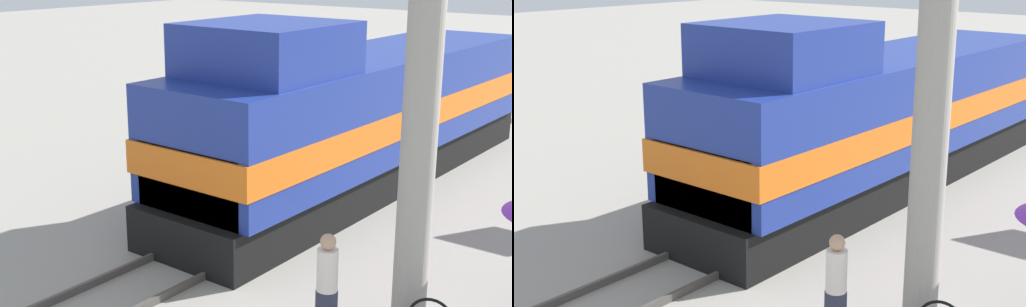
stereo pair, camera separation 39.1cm
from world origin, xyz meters
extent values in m
plane|color=gray|center=(0.00, 0.00, 0.00)|extent=(120.00, 120.00, 0.00)
cube|color=#4C4742|center=(-0.72, 0.00, 0.07)|extent=(0.08, 42.94, 0.15)
cube|color=#4C4742|center=(0.72, 0.00, 0.07)|extent=(0.08, 42.94, 0.15)
cube|color=black|center=(0.00, 3.78, 0.50)|extent=(2.94, 14.47, 1.01)
cube|color=navy|center=(0.00, 3.78, 2.26)|extent=(3.19, 13.89, 2.51)
cube|color=orange|center=(0.00, 3.78, 2.01)|extent=(3.23, 14.03, 0.70)
cube|color=orange|center=(0.00, -2.15, 1.70)|extent=(2.71, 2.03, 1.38)
cube|color=navy|center=(0.00, -0.56, 4.09)|extent=(3.00, 3.18, 1.14)
cylinder|color=#9E998E|center=(4.53, -2.46, 5.20)|extent=(0.58, 0.58, 10.39)
cylinder|color=silver|center=(3.77, -3.86, 1.24)|extent=(0.34, 0.34, 0.70)
sphere|color=tan|center=(3.77, -3.86, 1.72)|extent=(0.26, 0.26, 0.26)
camera|label=1|loc=(9.32, -12.65, 6.06)|focal=50.00mm
camera|label=2|loc=(9.63, -12.40, 6.06)|focal=50.00mm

